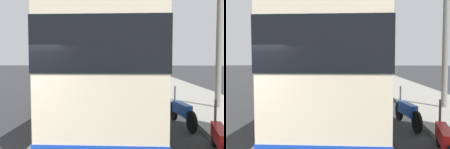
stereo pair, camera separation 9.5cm
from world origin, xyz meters
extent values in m
cube|color=gray|center=(10.00, -6.58, 0.07)|extent=(110.00, 3.60, 0.14)
cube|color=silver|center=(10.00, 0.00, 0.00)|extent=(110.00, 0.16, 0.01)
cube|color=beige|center=(6.18, -1.91, 1.88)|extent=(10.98, 2.57, 3.06)
cube|color=black|center=(6.18, -1.91, 2.51)|extent=(11.02, 2.61, 1.05)
cube|color=#193FB2|center=(6.18, -1.91, 0.60)|extent=(11.01, 2.60, 0.16)
cylinder|color=black|center=(9.68, -0.74, 0.50)|extent=(1.00, 0.31, 1.00)
cylinder|color=black|center=(9.69, -3.04, 0.50)|extent=(1.00, 0.31, 1.00)
cylinder|color=black|center=(2.66, -0.78, 0.50)|extent=(1.00, 0.31, 1.00)
cylinder|color=black|center=(2.68, -3.08, 0.50)|extent=(1.00, 0.31, 1.00)
cylinder|color=black|center=(2.74, -4.71, 0.29)|extent=(0.58, 0.19, 0.57)
cube|color=red|center=(1.92, -4.54, 0.54)|extent=(1.28, 0.48, 0.33)
cylinder|color=#4C4C51|center=(2.62, -4.68, 0.89)|extent=(0.06, 0.06, 0.70)
cylinder|color=black|center=(5.49, -4.20, 0.34)|extent=(0.68, 0.18, 0.67)
cylinder|color=black|center=(3.88, -4.44, 0.34)|extent=(0.68, 0.18, 0.67)
cube|color=#1947A5|center=(4.68, -4.32, 0.59)|extent=(1.24, 0.41, 0.39)
cylinder|color=#4C4C51|center=(5.37, -4.22, 0.94)|extent=(0.06, 0.06, 0.70)
cube|color=gray|center=(40.27, 2.58, 0.56)|extent=(4.69, 2.01, 0.76)
cube|color=black|center=(40.40, 2.59, 1.19)|extent=(2.40, 1.72, 0.51)
cylinder|color=black|center=(38.81, 1.71, 0.32)|extent=(0.65, 0.26, 0.64)
cylinder|color=black|center=(38.70, 3.25, 0.32)|extent=(0.65, 0.26, 0.64)
cylinder|color=black|center=(41.83, 1.91, 0.32)|extent=(0.65, 0.26, 0.64)
cylinder|color=black|center=(41.73, 3.46, 0.32)|extent=(0.65, 0.26, 0.64)
cube|color=navy|center=(42.23, -2.33, 0.56)|extent=(4.63, 1.79, 0.76)
cube|color=black|center=(42.03, -2.33, 1.21)|extent=(2.38, 1.62, 0.54)
cylinder|color=black|center=(43.76, -1.56, 0.32)|extent=(0.64, 0.23, 0.64)
cylinder|color=black|center=(43.75, -3.14, 0.32)|extent=(0.64, 0.23, 0.64)
cylinder|color=black|center=(40.72, -1.53, 0.32)|extent=(0.64, 0.23, 0.64)
cylinder|color=black|center=(40.70, -3.10, 0.32)|extent=(0.64, 0.23, 0.64)
cube|color=gold|center=(28.19, -2.54, 0.53)|extent=(4.08, 2.02, 0.71)
cube|color=black|center=(28.06, -2.54, 1.14)|extent=(2.01, 1.79, 0.49)
cylinder|color=black|center=(29.48, -1.63, 0.32)|extent=(0.65, 0.24, 0.64)
cylinder|color=black|center=(29.54, -3.34, 0.32)|extent=(0.65, 0.24, 0.64)
cylinder|color=black|center=(26.83, -1.73, 0.32)|extent=(0.65, 0.24, 0.64)
cylinder|color=black|center=(26.89, -3.44, 0.32)|extent=(0.65, 0.24, 0.64)
cylinder|color=slate|center=(7.49, -6.56, 3.16)|extent=(0.25, 0.25, 6.32)
camera|label=1|loc=(-3.60, -2.40, 2.21)|focal=39.06mm
camera|label=2|loc=(-3.59, -2.49, 2.21)|focal=39.06mm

